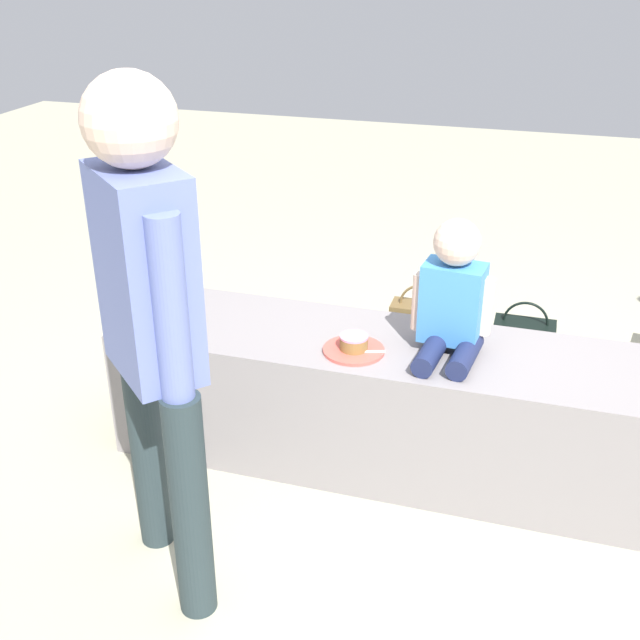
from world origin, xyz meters
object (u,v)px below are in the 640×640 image
(child_seated, at_px, (453,296))
(adult_standing, at_px, (150,307))
(handbag_black_leather, at_px, (523,344))
(handbag_brown_canvas, at_px, (420,328))
(gift_bag, at_px, (412,360))
(party_cup_red, at_px, (359,345))
(cake_plate, at_px, (354,346))

(child_seated, bearing_deg, adult_standing, -133.17)
(handbag_black_leather, height_order, handbag_brown_canvas, handbag_brown_canvas)
(gift_bag, bearing_deg, child_seated, -67.90)
(adult_standing, bearing_deg, party_cup_red, 82.47)
(adult_standing, distance_m, party_cup_red, 1.82)
(child_seated, xyz_separation_m, handbag_black_leather, (0.25, 0.89, -0.60))
(gift_bag, height_order, handbag_black_leather, gift_bag)
(party_cup_red, relative_size, handbag_brown_canvas, 0.26)
(gift_bag, distance_m, handbag_black_leather, 0.59)
(cake_plate, bearing_deg, handbag_brown_canvas, 85.41)
(child_seated, relative_size, handbag_brown_canvas, 1.34)
(cake_plate, distance_m, gift_bag, 0.72)
(child_seated, distance_m, party_cup_red, 1.17)
(cake_plate, relative_size, handbag_brown_canvas, 0.62)
(gift_bag, bearing_deg, cake_plate, -100.54)
(cake_plate, xyz_separation_m, handbag_brown_canvas, (0.08, 1.00, -0.40))
(party_cup_red, bearing_deg, handbag_black_leather, 6.71)
(adult_standing, height_order, gift_bag, adult_standing)
(adult_standing, height_order, handbag_black_leather, adult_standing)
(cake_plate, height_order, gift_bag, cake_plate)
(gift_bag, relative_size, handbag_black_leather, 1.11)
(party_cup_red, xyz_separation_m, handbag_black_leather, (0.76, 0.09, 0.08))
(child_seated, distance_m, handbag_black_leather, 1.10)
(handbag_black_leather, bearing_deg, cake_plate, -119.83)
(gift_bag, relative_size, handbag_brown_canvas, 1.05)
(child_seated, xyz_separation_m, handbag_brown_canvas, (-0.24, 0.90, -0.59))
(handbag_brown_canvas, bearing_deg, gift_bag, -85.05)
(gift_bag, relative_size, party_cup_red, 4.05)
(party_cup_red, relative_size, handbag_black_leather, 0.27)
(party_cup_red, bearing_deg, adult_standing, -97.53)
(cake_plate, distance_m, party_cup_red, 1.04)
(gift_bag, height_order, handbag_brown_canvas, gift_bag)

